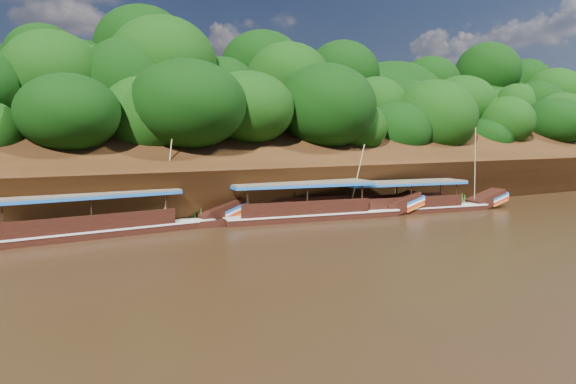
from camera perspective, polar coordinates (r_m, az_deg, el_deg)
name	(u,v)px	position (r m, az deg, el deg)	size (l,w,h in m)	color
ground	(352,240)	(32.92, 6.49, -4.83)	(160.00, 160.00, 0.00)	black
riverbank	(201,180)	(52.37, -8.86, 1.21)	(120.00, 30.06, 19.40)	black
boat_0	(421,205)	(45.43, 13.34, -1.27)	(15.44, 4.51, 7.09)	black
boat_1	(322,210)	(40.69, 3.44, -1.87)	(15.93, 4.65, 5.88)	black
boat_2	(116,224)	(35.98, -17.11, -3.17)	(17.03, 3.73, 7.14)	black
reeds	(229,209)	(39.35, -6.00, -1.78)	(49.07, 2.09, 2.07)	#2B6F1B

